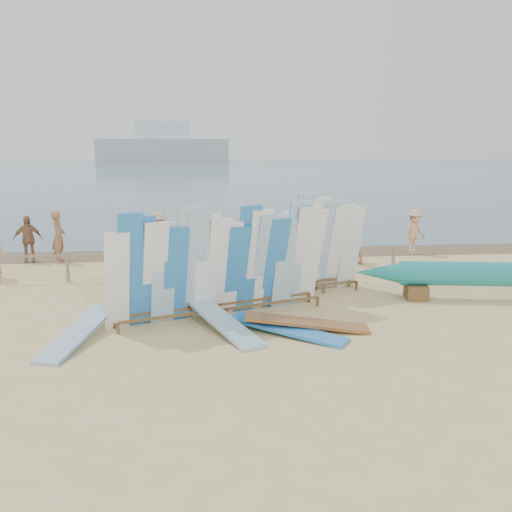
{
  "coord_description": "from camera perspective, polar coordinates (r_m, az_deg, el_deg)",
  "views": [
    {
      "loc": [
        -0.08,
        -13.22,
        3.82
      ],
      "look_at": [
        1.43,
        1.07,
        1.05
      ],
      "focal_mm": 38.0,
      "sensor_mm": 36.0,
      "label": 1
    }
  ],
  "objects": [
    {
      "name": "beachgoer_7",
      "position": [
        19.05,
        6.04,
        2.06
      ],
      "size": [
        0.74,
        0.7,
        1.81
      ],
      "primitive_type": "imported",
      "rotation": [
        0.0,
        0.0,
        0.68
      ],
      "color": "#8C6042",
      "rests_on": "ground"
    },
    {
      "name": "ocean",
      "position": [
        141.27,
        -6.08,
        9.33
      ],
      "size": [
        320.0,
        240.0,
        0.02
      ],
      "primitive_type": "cube",
      "color": "#426176",
      "rests_on": "ground"
    },
    {
      "name": "flat_board_a",
      "position": [
        11.86,
        -3.47,
        -7.89
      ],
      "size": [
        1.65,
        2.67,
        0.43
      ],
      "primitive_type": "cube",
      "rotation": [
        0.13,
        0.0,
        0.44
      ],
      "color": "#7CB2C7",
      "rests_on": "ground"
    },
    {
      "name": "side_surfboard_rack",
      "position": [
        14.91,
        6.82,
        0.89
      ],
      "size": [
        2.5,
        1.16,
        2.78
      ],
      "rotation": [
        0.0,
        0.0,
        0.24
      ],
      "color": "brown",
      "rests_on": "ground"
    },
    {
      "name": "flat_board_c",
      "position": [
        11.92,
        5.32,
        -7.83
      ],
      "size": [
        2.74,
        0.88,
        0.37
      ],
      "primitive_type": "cube",
      "rotation": [
        0.11,
        0.0,
        1.45
      ],
      "color": "#975E29",
      "rests_on": "ground"
    },
    {
      "name": "beachgoer_8",
      "position": [
        18.74,
        10.23,
        1.41
      ],
      "size": [
        0.84,
        0.69,
        1.56
      ],
      "primitive_type": "imported",
      "rotation": [
        0.0,
        0.0,
        3.66
      ],
      "color": "beige",
      "rests_on": "ground"
    },
    {
      "name": "beachgoer_extra_0",
      "position": [
        21.21,
        16.36,
        2.44
      ],
      "size": [
        1.19,
        0.91,
        1.71
      ],
      "primitive_type": "imported",
      "rotation": [
        0.0,
        0.0,
        0.48
      ],
      "color": "tan",
      "rests_on": "ground"
    },
    {
      "name": "beachgoer_1",
      "position": [
        20.06,
        -20.06,
        1.92
      ],
      "size": [
        0.41,
        0.69,
        1.82
      ],
      "primitive_type": "imported",
      "rotation": [
        0.0,
        0.0,
        1.65
      ],
      "color": "#8C6042",
      "rests_on": "ground"
    },
    {
      "name": "beachgoer_10",
      "position": [
        19.34,
        9.54,
        2.05
      ],
      "size": [
        1.06,
        0.5,
        1.77
      ],
      "primitive_type": "imported",
      "rotation": [
        0.0,
        0.0,
        3.2
      ],
      "color": "#8C6042",
      "rests_on": "ground"
    },
    {
      "name": "distant_ship",
      "position": [
        193.59,
        -9.75,
        11.22
      ],
      "size": [
        45.0,
        8.0,
        14.0
      ],
      "color": "#999EA3",
      "rests_on": "ocean"
    },
    {
      "name": "beach_chair_right",
      "position": [
        17.69,
        0.1,
        -0.78
      ],
      "size": [
        0.56,
        0.58,
        0.79
      ],
      "rotation": [
        0.0,
        0.0,
        -0.13
      ],
      "color": "red",
      "rests_on": "ground"
    },
    {
      "name": "flat_board_d",
      "position": [
        11.67,
        3.19,
        -8.21
      ],
      "size": [
        2.5,
        2.06,
        0.22
      ],
      "primitive_type": "cube",
      "rotation": [
        0.06,
        0.0,
        0.93
      ],
      "color": "blue",
      "rests_on": "ground"
    },
    {
      "name": "stroller",
      "position": [
        17.62,
        2.63,
        -0.27
      ],
      "size": [
        0.62,
        0.8,
        1.0
      ],
      "rotation": [
        0.0,
        0.0,
        -0.16
      ],
      "color": "red",
      "rests_on": "ground"
    },
    {
      "name": "beachgoer_5",
      "position": [
        20.34,
        -7.52,
        2.46
      ],
      "size": [
        1.3,
        1.61,
        1.71
      ],
      "primitive_type": "imported",
      "rotation": [
        0.0,
        0.0,
        5.29
      ],
      "color": "beige",
      "rests_on": "ground"
    },
    {
      "name": "flat_board_e",
      "position": [
        11.83,
        -18.11,
        -8.49
      ],
      "size": [
        1.26,
        2.74,
        0.4
      ],
      "primitive_type": "cube",
      "rotation": [
        0.12,
        0.0,
        -0.27
      ],
      "color": "white",
      "rests_on": "ground"
    },
    {
      "name": "vendor_table",
      "position": [
        14.63,
        1.69,
        -2.88
      ],
      "size": [
        0.82,
        0.63,
        1.0
      ],
      "rotation": [
        0.0,
        0.0,
        0.14
      ],
      "color": "brown",
      "rests_on": "ground"
    },
    {
      "name": "beach_chair_left",
      "position": [
        17.48,
        -1.39,
        -0.93
      ],
      "size": [
        0.63,
        0.64,
        0.79
      ],
      "rotation": [
        0.0,
        0.0,
        -0.32
      ],
      "color": "red",
      "rests_on": "ground"
    },
    {
      "name": "beachgoer_4",
      "position": [
        17.53,
        -12.0,
        1.08
      ],
      "size": [
        1.14,
        0.79,
        1.79
      ],
      "primitive_type": "imported",
      "rotation": [
        0.0,
        0.0,
        2.79
      ],
      "color": "#8C6042",
      "rests_on": "ground"
    },
    {
      "name": "beachgoer_extra_1",
      "position": [
        20.5,
        -22.9,
        1.65
      ],
      "size": [
        1.02,
        0.6,
        1.64
      ],
      "primitive_type": "imported",
      "rotation": [
        0.0,
        0.0,
        0.2
      ],
      "color": "#8C6042",
      "rests_on": "ground"
    },
    {
      "name": "beachgoer_3",
      "position": [
        19.39,
        -10.22,
        2.03
      ],
      "size": [
        0.99,
        1.22,
        1.76
      ],
      "primitive_type": "imported",
      "rotation": [
        0.0,
        0.0,
        4.17
      ],
      "color": "tan",
      "rests_on": "ground"
    },
    {
      "name": "outrigger_canoe",
      "position": [
        15.37,
        23.7,
        -1.92
      ],
      "size": [
        7.15,
        1.82,
        1.02
      ],
      "rotation": [
        0.0,
        0.0,
        -0.17
      ],
      "color": "brown",
      "rests_on": "ground"
    },
    {
      "name": "main_surfboard_rack",
      "position": [
        12.57,
        -3.53,
        -1.13
      ],
      "size": [
        5.25,
        2.37,
        2.68
      ],
      "rotation": [
        0.0,
        0.0,
        0.33
      ],
      "color": "brown",
      "rests_on": "ground"
    },
    {
      "name": "beachgoer_2",
      "position": [
        17.17,
        -11.17,
        0.56
      ],
      "size": [
        0.65,
        0.85,
        1.58
      ],
      "primitive_type": "imported",
      "rotation": [
        0.0,
        0.0,
        1.99
      ],
      "color": "beige",
      "rests_on": "ground"
    },
    {
      "name": "fence",
      "position": [
        16.53,
        -5.64,
        -0.25
      ],
      "size": [
        12.08,
        0.08,
        0.9
      ],
      "color": "gray",
      "rests_on": "ground"
    },
    {
      "name": "wet_sand_strip",
      "position": [
        20.77,
        -5.71,
        0.27
      ],
      "size": [
        40.0,
        2.6,
        0.01
      ],
      "primitive_type": "cube",
      "color": "brown",
      "rests_on": "ground"
    },
    {
      "name": "ground",
      "position": [
        13.76,
        -5.48,
        -5.25
      ],
      "size": [
        160.0,
        160.0,
        0.0
      ],
      "primitive_type": "plane",
      "color": "#DBBD7E",
      "rests_on": "ground"
    }
  ]
}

